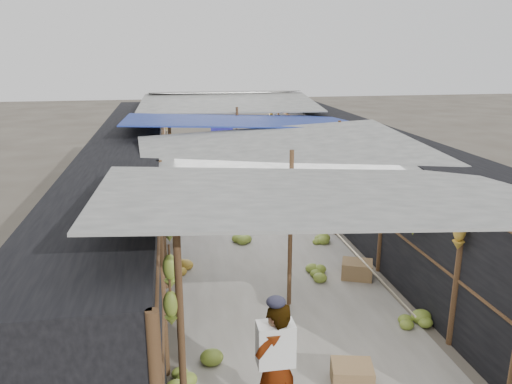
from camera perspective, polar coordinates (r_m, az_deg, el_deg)
aisle_slab at (r=11.58m, az=-0.34°, el=-4.52°), size 3.60×16.00×0.02m
stall_left at (r=11.11m, az=-14.21°, el=0.28°), size 1.40×15.00×2.30m
stall_right at (r=11.97m, az=12.50°, el=1.50°), size 1.40×15.00×2.30m
crate_near at (r=6.71m, az=10.90°, el=-19.91°), size 0.58×0.51×0.30m
crate_mid at (r=9.45m, az=11.46°, el=-8.72°), size 0.67×0.61×0.33m
crate_back at (r=16.61m, az=-5.05°, el=2.28°), size 0.49×0.40×0.31m
black_basin at (r=14.38m, az=2.45°, el=-0.15°), size 0.53×0.53×0.16m
vendor_elderly at (r=5.71m, az=2.21°, el=-19.26°), size 0.66×0.59×1.52m
shopper_blue at (r=12.69m, az=-4.32°, el=1.55°), size 1.03×0.89×1.83m
vendor_seated at (r=12.19m, az=6.78°, el=-1.39°), size 0.60×0.67×0.90m
market_canopy at (r=11.32m, az=-0.56°, el=7.57°), size 5.62×15.20×2.77m
hanging_bananas at (r=11.18m, az=-0.50°, el=3.54°), size 3.96×13.84×0.86m
floor_bananas at (r=11.18m, az=-1.71°, el=-4.52°), size 3.93×10.07×0.35m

